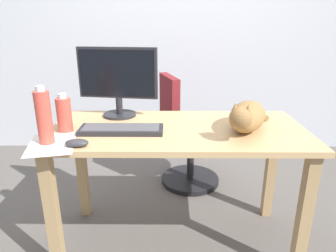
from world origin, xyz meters
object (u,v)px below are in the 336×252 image
object	(u,v)px
cat	(247,116)
computer_mouse	(77,143)
office_chair	(185,139)
monitor	(118,79)
keyboard	(121,129)
water_bottle	(64,114)
spray_bottle	(44,117)

from	to	relation	value
cat	computer_mouse	xyz separation A→B (m)	(-0.84, -0.22, -0.06)
office_chair	cat	distance (m)	0.92
monitor	office_chair	bearing A→B (deg)	48.72
keyboard	computer_mouse	size ratio (longest dim) A/B	4.00
keyboard	water_bottle	distance (m)	0.31
cat	water_bottle	bearing A→B (deg)	-178.99
computer_mouse	water_bottle	xyz separation A→B (m)	(-0.12, 0.21, 0.08)
cat	water_bottle	size ratio (longest dim) A/B	2.77
office_chair	cat	bearing A→B (deg)	-69.59
monitor	spray_bottle	distance (m)	0.54
water_bottle	spray_bottle	xyz separation A→B (m)	(-0.03, -0.17, 0.04)
monitor	water_bottle	size ratio (longest dim) A/B	2.34
spray_bottle	monitor	bearing A→B (deg)	58.37
computer_mouse	spray_bottle	world-z (taller)	spray_bottle
monitor	water_bottle	bearing A→B (deg)	-130.72
keyboard	spray_bottle	distance (m)	0.39
water_bottle	cat	bearing A→B (deg)	1.01
office_chair	keyboard	world-z (taller)	office_chair
keyboard	cat	bearing A→B (deg)	2.13
water_bottle	spray_bottle	distance (m)	0.18
office_chair	computer_mouse	bearing A→B (deg)	-119.54
monitor	water_bottle	xyz separation A→B (m)	(-0.24, -0.28, -0.13)
spray_bottle	keyboard	bearing A→B (deg)	25.82
office_chair	monitor	bearing A→B (deg)	-131.28
monitor	cat	bearing A→B (deg)	-20.16
office_chair	keyboard	distance (m)	0.95
water_bottle	spray_bottle	bearing A→B (deg)	-101.69
computer_mouse	water_bottle	size ratio (longest dim) A/B	0.54
monitor	spray_bottle	size ratio (longest dim) A/B	1.72
monitor	keyboard	xyz separation A→B (m)	(0.05, -0.29, -0.21)
monitor	keyboard	world-z (taller)	monitor
keyboard	monitor	bearing A→B (deg)	100.76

